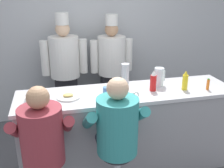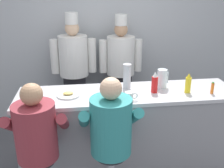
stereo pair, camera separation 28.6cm
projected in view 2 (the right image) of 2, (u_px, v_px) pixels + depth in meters
wall_back at (111, 37)px, 4.36m from camera, size 10.00×0.06×2.70m
diner_counter at (128, 131)px, 3.14m from camera, size 2.50×0.66×1.01m
ketchup_bottle_red at (155, 83)px, 2.92m from camera, size 0.07×0.07×0.24m
mustard_bottle_yellow at (188, 84)px, 2.92m from camera, size 0.06×0.06×0.23m
hot_sauce_bottle_orange at (212, 88)px, 2.90m from camera, size 0.03×0.03×0.13m
water_pitcher_clear at (162, 79)px, 3.06m from camera, size 0.13×0.12×0.22m
breakfast_plate at (68, 95)px, 2.86m from camera, size 0.25×0.25×0.05m
cereal_bowl at (33, 96)px, 2.81m from camera, size 0.15×0.15×0.05m
coffee_mug_white at (130, 96)px, 2.72m from camera, size 0.14×0.09×0.10m
coffee_mug_blue at (107, 90)px, 2.90m from camera, size 0.12×0.08×0.09m
cup_stack_steel at (127, 76)px, 3.03m from camera, size 0.10×0.10×0.29m
diner_seated_maroon at (37, 134)px, 2.38m from camera, size 0.57×0.56×1.37m
diner_seated_teal at (110, 128)px, 2.46m from camera, size 0.59×0.58×1.39m
cook_in_whites_near at (74, 65)px, 4.08m from camera, size 0.70×0.45×1.79m
cook_in_whites_far at (121, 65)px, 4.19m from camera, size 0.68×0.44×1.75m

